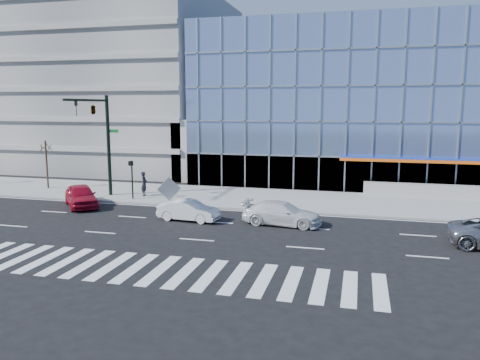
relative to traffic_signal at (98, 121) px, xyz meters
The scene contains 14 objects.
ground 13.41m from the traffic_signal, 22.56° to the right, with size 160.00×160.00×0.00m, color black.
sidewalk 13.03m from the traffic_signal, 17.33° to the left, with size 120.00×8.00×0.15m, color gray.
theatre_building 32.95m from the traffic_signal, 40.61° to the left, with size 42.00×26.00×15.00m, color #738DBF.
parking_garage 23.56m from the traffic_signal, 112.79° to the left, with size 24.00×24.00×20.00m, color gray.
ramp_block 14.68m from the traffic_signal, 69.59° to the left, with size 6.00×8.00×6.00m, color gray.
tower_backdrop 70.43m from the traffic_signal, 106.19° to the left, with size 14.00×14.00×48.00m, color gray.
traffic_signal is the anchor object (origin of this frame).
ped_signal_post 4.75m from the traffic_signal, ahead, with size 0.30×0.33×3.00m.
street_tree_near 7.96m from the traffic_signal, 157.29° to the left, with size 1.10×1.10×4.23m.
white_suv 16.49m from the traffic_signal, 15.22° to the right, with size 2.02×4.96×1.44m, color silver.
white_sedan 11.49m from the traffic_signal, 26.67° to the right, with size 1.41×4.03×1.33m, color silver.
red_sedan 5.93m from the traffic_signal, 92.97° to the right, with size 1.93×4.79×1.63m, color maroon.
pedestrian 6.04m from the traffic_signal, 32.16° to the left, with size 0.72×0.47×1.97m, color black.
tilted_panel 7.55m from the traffic_signal, ahead, with size 1.30×0.06×1.30m, color #A7A7A7.
Camera 1 is at (8.57, -27.69, 7.38)m, focal length 35.00 mm.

